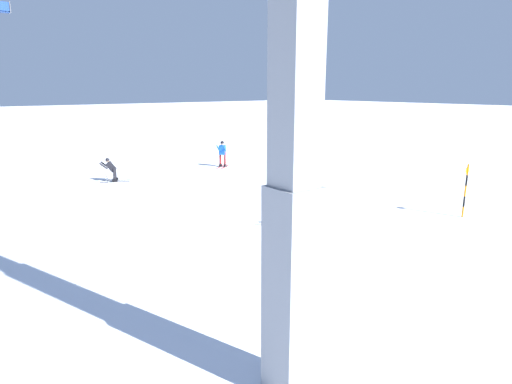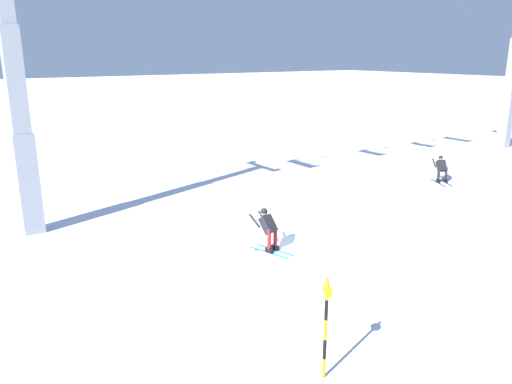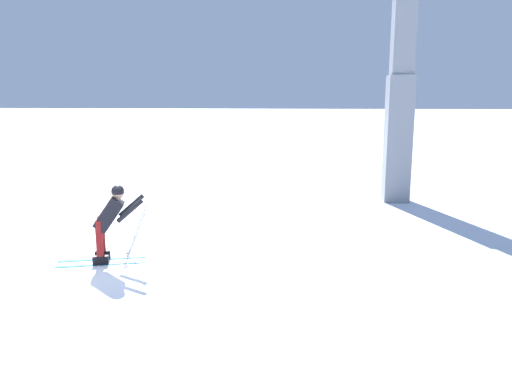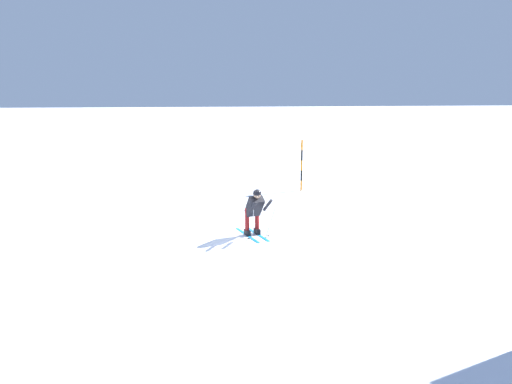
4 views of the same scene
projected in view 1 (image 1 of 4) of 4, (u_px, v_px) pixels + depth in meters
The scene contains 6 objects.
ground_plane at pixel (293, 227), 16.32m from camera, with size 260.00×260.00×0.00m, color white.
skier_carving_main at pixel (302, 207), 15.95m from camera, with size 0.99×1.76×1.61m.
lift_tower_near at pixel (295, 110), 6.43m from camera, with size 0.73×2.95×11.62m.
trail_marker_pole at pixel (465, 189), 17.34m from camera, with size 0.07×0.28×2.22m.
skier_distant_uphill at pixel (111, 168), 24.15m from camera, with size 1.27×1.70×1.48m.
skier_distant_downhill at pixel (222, 152), 28.57m from camera, with size 1.30×1.52×1.78m.
Camera 1 is at (-11.32, 10.73, 5.20)m, focal length 29.94 mm.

